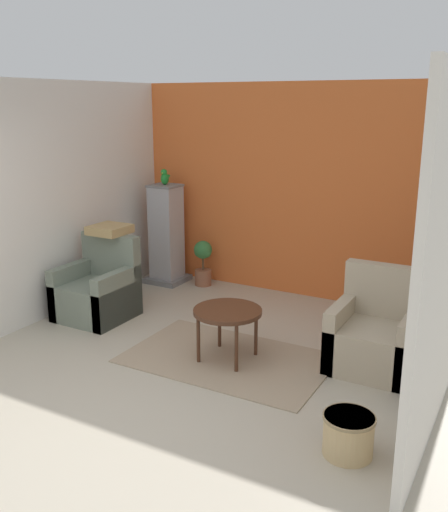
% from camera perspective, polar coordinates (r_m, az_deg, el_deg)
% --- Properties ---
extents(ground_plane, '(20.00, 20.00, 0.00)m').
position_cam_1_polar(ground_plane, '(4.77, -11.18, -16.24)').
color(ground_plane, '#B2A893').
rests_on(ground_plane, ground).
extents(wall_back_accent, '(4.45, 0.06, 2.70)m').
position_cam_1_polar(wall_back_accent, '(7.34, 7.10, 6.40)').
color(wall_back_accent, orange).
rests_on(wall_back_accent, ground_plane).
extents(wall_left, '(0.06, 3.66, 2.70)m').
position_cam_1_polar(wall_left, '(7.00, -15.97, 5.50)').
color(wall_left, silver).
rests_on(wall_left, ground_plane).
extents(area_rug, '(1.97, 1.25, 0.01)m').
position_cam_1_polar(area_rug, '(5.72, 0.35, -10.21)').
color(area_rug, gray).
rests_on(area_rug, ground_plane).
extents(coffee_table, '(0.67, 0.67, 0.52)m').
position_cam_1_polar(coffee_table, '(5.54, 0.36, -5.87)').
color(coffee_table, '#472819').
rests_on(coffee_table, ground_plane).
extents(armchair_left, '(0.78, 0.76, 0.95)m').
position_cam_1_polar(armchair_left, '(6.84, -12.50, -3.55)').
color(armchair_left, slate).
rests_on(armchair_left, ground_plane).
extents(armchair_right, '(0.78, 0.76, 0.95)m').
position_cam_1_polar(armchair_right, '(5.63, 14.91, -7.86)').
color(armchair_right, tan).
rests_on(armchair_right, ground_plane).
extents(birdcage, '(0.51, 0.51, 1.37)m').
position_cam_1_polar(birdcage, '(7.94, -5.78, 1.99)').
color(birdcage, slate).
rests_on(birdcage, ground_plane).
extents(parrot, '(0.10, 0.18, 0.22)m').
position_cam_1_polar(parrot, '(7.79, -5.93, 7.83)').
color(parrot, '#1E842D').
rests_on(parrot, birdcage).
extents(potted_plant, '(0.27, 0.25, 0.63)m').
position_cam_1_polar(potted_plant, '(7.81, -2.12, -0.40)').
color(potted_plant, brown).
rests_on(potted_plant, ground_plane).
extents(wicker_basket, '(0.38, 0.38, 0.31)m').
position_cam_1_polar(wicker_basket, '(4.36, 12.33, -16.97)').
color(wicker_basket, tan).
rests_on(wicker_basket, ground_plane).
extents(throw_pillow, '(0.42, 0.42, 0.10)m').
position_cam_1_polar(throw_pillow, '(6.85, -11.37, 2.61)').
color(throw_pillow, tan).
rests_on(throw_pillow, armchair_left).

